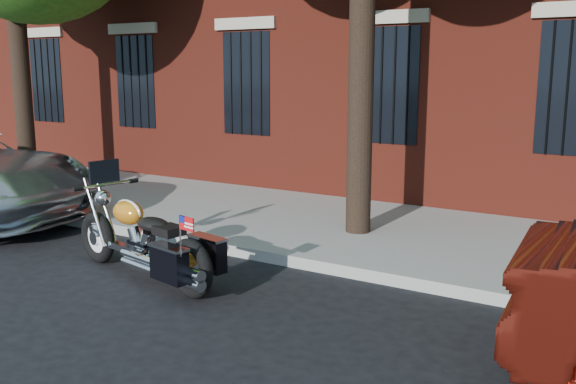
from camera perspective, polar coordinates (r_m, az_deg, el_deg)
The scene contains 4 objects.
ground at distance 7.40m, azimuth -7.28°, elevation -8.87°, with size 120.00×120.00×0.00m, color black.
curb at distance 8.44m, azimuth -1.37°, elevation -5.74°, with size 40.00×0.16×0.15m, color gray.
sidewalk at distance 10.01m, azimuth 4.52°, elevation -3.10°, with size 40.00×3.60×0.15m, color gray.
motorcycle at distance 7.74m, azimuth -12.48°, elevation -4.56°, with size 2.62×1.12×1.37m.
Camera 1 is at (4.42, -5.39, 2.50)m, focal length 40.00 mm.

